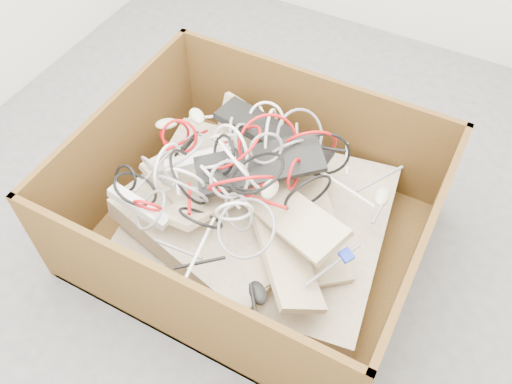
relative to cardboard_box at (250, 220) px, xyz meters
The scene contains 8 objects.
ground 0.24m from the cardboard_box, 104.56° to the left, with size 3.00×3.00×0.00m, color #4D4C4F.
cardboard_box is the anchor object (origin of this frame).
keyboard_pile 0.15m from the cardboard_box, 57.57° to the left, with size 0.96×0.84×0.36m.
mice_scatter 0.22m from the cardboard_box, 136.96° to the left, with size 1.01×0.69×0.18m.
power_strip_left 0.33m from the cardboard_box, behind, with size 0.28×0.05×0.04m, color silver.
power_strip_right 0.47m from the cardboard_box, 138.72° to the right, with size 0.25×0.05×0.04m, color silver.
vga_plug 0.50m from the cardboard_box, 14.44° to the right, with size 0.04×0.04×0.02m, color #0C20B9.
cable_tangle 0.29m from the cardboard_box, 169.23° to the left, with size 1.00×0.91×0.42m.
Camera 1 is at (0.68, -1.32, 1.91)m, focal length 37.54 mm.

